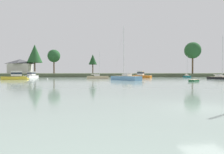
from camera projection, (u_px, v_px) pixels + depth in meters
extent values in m
plane|color=gray|center=(206.00, 109.00, 12.05)|extent=(539.88, 539.88, 0.00)
cube|color=#4C563D|center=(100.00, 75.00, 115.23)|extent=(242.94, 50.69, 1.52)
cube|color=#236B3D|center=(194.00, 81.00, 47.77)|extent=(3.24, 3.11, 0.59)
cube|color=#C6B289|center=(194.00, 80.00, 47.76)|extent=(3.40, 3.27, 0.05)
cube|color=tan|center=(194.00, 80.00, 47.76)|extent=(0.80, 0.87, 0.03)
cube|color=white|center=(31.00, 77.00, 80.88)|extent=(4.20, 7.09, 1.43)
cone|color=white|center=(36.00, 77.00, 84.17)|extent=(2.61, 2.41, 2.17)
cube|color=black|center=(31.00, 75.00, 80.86)|extent=(4.33, 7.25, 0.05)
cube|color=silver|center=(31.00, 74.00, 81.10)|extent=(2.59, 3.07, 1.31)
cube|color=#19232D|center=(31.00, 73.00, 81.09)|extent=(2.65, 3.14, 0.47)
cube|color=beige|center=(31.00, 72.00, 81.08)|extent=(2.98, 3.46, 0.06)
cylinder|color=silver|center=(31.00, 70.00, 81.07)|extent=(0.03, 0.03, 1.06)
cube|color=black|center=(220.00, 79.00, 63.34)|extent=(4.09, 8.67, 1.14)
cube|color=#CCB78E|center=(220.00, 77.00, 63.32)|extent=(3.70, 8.12, 0.04)
cube|color=silver|center=(219.00, 76.00, 63.71)|extent=(1.89, 2.12, 0.50)
cylinder|color=silver|center=(222.00, 56.00, 62.56)|extent=(0.17, 0.17, 12.10)
cylinder|color=silver|center=(218.00, 75.00, 64.26)|extent=(0.82, 3.29, 0.13)
cylinder|color=silver|center=(218.00, 75.00, 64.26)|extent=(0.76, 2.97, 0.14)
cube|color=#669ECC|center=(126.00, 80.00, 54.95)|extent=(7.06, 9.07, 1.81)
cube|color=#CCB78E|center=(126.00, 76.00, 54.93)|extent=(6.51, 8.44, 0.04)
cube|color=silver|center=(127.00, 75.00, 54.57)|extent=(2.44, 2.57, 0.55)
cylinder|color=silver|center=(124.00, 51.00, 55.36)|extent=(0.18, 0.18, 12.82)
cylinder|color=silver|center=(129.00, 73.00, 54.07)|extent=(2.10, 3.16, 0.15)
cylinder|color=silver|center=(129.00, 73.00, 54.07)|extent=(1.89, 2.85, 0.14)
cylinder|color=#999999|center=(119.00, 52.00, 56.78)|extent=(2.00, 3.11, 12.77)
cube|color=orange|center=(142.00, 77.00, 77.40)|extent=(6.66, 5.58, 1.54)
cone|color=orange|center=(134.00, 77.00, 78.95)|extent=(2.66, 2.70, 2.02)
cube|color=silver|center=(142.00, 75.00, 77.39)|extent=(6.81, 5.73, 0.05)
cube|color=silver|center=(141.00, 73.00, 77.63)|extent=(2.75, 2.67, 1.42)
cube|color=#19232D|center=(141.00, 73.00, 77.63)|extent=(2.81, 2.73, 0.51)
cube|color=beige|center=(141.00, 71.00, 77.62)|extent=(3.12, 3.05, 0.06)
cylinder|color=silver|center=(141.00, 70.00, 77.60)|extent=(0.03, 0.03, 1.06)
cube|color=tan|center=(98.00, 78.00, 68.30)|extent=(6.97, 2.53, 1.33)
cube|color=#CCB78E|center=(98.00, 76.00, 68.28)|extent=(6.54, 2.26, 0.04)
cube|color=silver|center=(97.00, 75.00, 68.21)|extent=(1.61, 1.35, 0.41)
cylinder|color=silver|center=(99.00, 64.00, 68.31)|extent=(0.14, 0.14, 7.93)
cylinder|color=silver|center=(95.00, 75.00, 68.10)|extent=(2.73, 0.36, 0.11)
cylinder|color=silver|center=(95.00, 74.00, 68.10)|extent=(2.46, 0.37, 0.14)
cylinder|color=#999999|center=(104.00, 64.00, 68.59)|extent=(2.73, 0.27, 7.89)
cube|color=gold|center=(14.00, 79.00, 58.82)|extent=(6.82, 4.28, 1.47)
cone|color=gold|center=(27.00, 79.00, 60.36)|extent=(2.37, 2.36, 1.82)
cube|color=black|center=(14.00, 76.00, 58.81)|extent=(6.97, 4.40, 0.05)
cube|color=silver|center=(16.00, 74.00, 59.07)|extent=(3.13, 2.51, 1.38)
cube|color=#19232D|center=(16.00, 73.00, 59.07)|extent=(3.20, 2.56, 0.50)
cube|color=beige|center=(16.00, 71.00, 59.06)|extent=(3.53, 2.87, 0.06)
cylinder|color=silver|center=(16.00, 69.00, 59.04)|extent=(0.03, 0.03, 1.27)
cube|color=#196B70|center=(187.00, 77.00, 84.53)|extent=(3.50, 7.00, 1.24)
cube|color=#CCB78E|center=(187.00, 76.00, 84.51)|extent=(3.18, 6.55, 0.04)
cube|color=silver|center=(187.00, 75.00, 84.84)|extent=(1.53, 1.74, 0.40)
cylinder|color=silver|center=(187.00, 65.00, 83.89)|extent=(0.13, 0.13, 7.89)
cylinder|color=silver|center=(186.00, 74.00, 85.30)|extent=(0.78, 2.64, 0.11)
cylinder|color=silver|center=(186.00, 74.00, 85.30)|extent=(0.74, 2.39, 0.14)
cylinder|color=#999999|center=(188.00, 65.00, 82.55)|extent=(0.69, 2.63, 7.85)
sphere|color=white|center=(47.00, 79.00, 63.41)|extent=(0.44, 0.44, 0.44)
torus|color=#333338|center=(47.00, 78.00, 63.41)|extent=(0.12, 0.12, 0.02)
cylinder|color=brown|center=(93.00, 66.00, 104.74)|extent=(0.53, 0.53, 7.04)
cone|color=#1E4723|center=(93.00, 59.00, 104.67)|extent=(4.06, 4.06, 4.96)
cylinder|color=brown|center=(35.00, 64.00, 105.06)|extent=(0.64, 0.64, 8.75)
cone|color=#235128|center=(35.00, 54.00, 104.94)|extent=(7.29, 7.29, 8.91)
cylinder|color=brown|center=(54.00, 66.00, 97.68)|extent=(0.59, 0.59, 6.70)
sphere|color=#235128|center=(54.00, 56.00, 97.58)|extent=(5.75, 5.75, 5.75)
cylinder|color=brown|center=(193.00, 64.00, 97.05)|extent=(0.73, 0.73, 8.79)
sphere|color=#235128|center=(193.00, 50.00, 96.92)|extent=(7.40, 7.40, 7.40)
cube|color=silver|center=(20.00, 69.00, 105.42)|extent=(10.00, 7.37, 4.74)
pyramid|color=#47474C|center=(20.00, 62.00, 105.35)|extent=(10.80, 7.95, 2.20)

